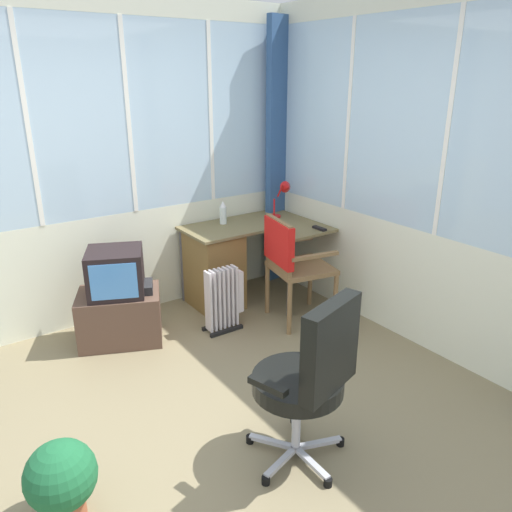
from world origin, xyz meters
TOP-DOWN VIEW (x-y plane):
  - ground at (0.00, 0.00)m, footprint 4.87×4.82m
  - north_window_panel at (0.00, 1.94)m, footprint 3.87×0.07m
  - east_window_panel at (1.97, -0.00)m, footprint 0.07×3.82m
  - curtain_corner at (1.84, 1.81)m, footprint 0.24×0.10m
  - desk at (1.02, 1.59)m, footprint 1.18×0.92m
  - desk_lamp at (1.75, 1.57)m, footprint 0.23×0.20m
  - tv_remote at (1.76, 1.06)m, footprint 0.05×0.15m
  - spray_bottle at (1.15, 1.72)m, footprint 0.06×0.06m
  - wooden_armchair at (1.32, 0.95)m, footprint 0.57×0.57m
  - office_chair at (0.36, -0.45)m, footprint 0.63×0.56m
  - tv_on_stand at (0.01, 1.46)m, footprint 0.76×0.66m
  - space_heater at (0.80, 1.14)m, footprint 0.35×0.17m
  - potted_plant at (-0.86, -0.08)m, footprint 0.34×0.34m

SIDE VIEW (x-z plane):
  - ground at x=0.00m, z-range -0.06..0.00m
  - potted_plant at x=-0.86m, z-range 0.03..0.46m
  - space_heater at x=0.80m, z-range 0.00..0.56m
  - tv_on_stand at x=0.01m, z-range -0.04..0.73m
  - desk at x=1.02m, z-range 0.03..0.77m
  - office_chair at x=0.36m, z-range 0.08..1.09m
  - wooden_armchair at x=1.32m, z-range 0.14..1.07m
  - tv_remote at x=1.76m, z-range 0.74..0.76m
  - spray_bottle at x=1.15m, z-range 0.73..0.95m
  - desk_lamp at x=1.75m, z-range 0.79..1.15m
  - curtain_corner at x=1.84m, z-range 0.00..2.56m
  - east_window_panel at x=1.97m, z-range 0.00..2.66m
  - north_window_panel at x=0.00m, z-range 0.00..2.66m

